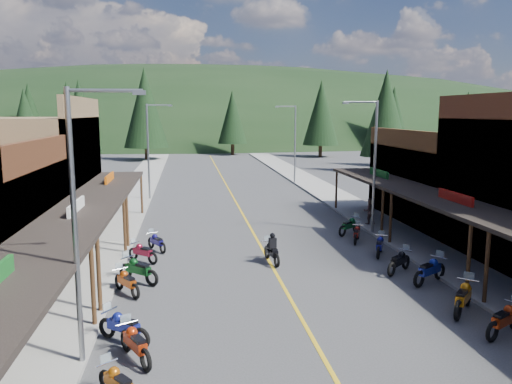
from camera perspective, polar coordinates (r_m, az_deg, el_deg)
name	(u,v)px	position (r m, az deg, el deg)	size (l,w,h in m)	color
ground	(282,284)	(21.82, 3.01, -10.51)	(220.00, 220.00, 0.00)	#38383A
centerline	(236,202)	(41.02, -2.30, -1.17)	(0.15, 90.00, 0.01)	gold
sidewalk_west	(128,204)	(41.09, -14.46, -1.34)	(3.40, 94.00, 0.15)	gray
sidewalk_east	(338,199)	(42.74, 9.39, -0.77)	(3.40, 94.00, 0.15)	gray
shop_west_3	(22,176)	(33.19, -25.13, 1.67)	(10.90, 10.20, 8.20)	brown
shop_east_3	(449,183)	(36.43, 21.22, 0.94)	(10.90, 10.20, 6.20)	#4C2D16
streetlight_0	(80,216)	(14.76, -19.52, -2.59)	(2.16, 0.18, 8.00)	gray
streetlight_1	(150,147)	(42.37, -12.04, 5.04)	(2.16, 0.18, 8.00)	gray
streetlight_2	(373,161)	(30.34, 13.18, 3.46)	(2.16, 0.18, 8.00)	gray
streetlight_3	(294,140)	(51.42, 4.32, 5.90)	(2.16, 0.18, 8.00)	gray
ridge_hill	(199,136)	(155.39, -6.53, 6.35)	(310.00, 140.00, 60.00)	black
pine_1	(68,113)	(92.37, -20.73, 8.48)	(5.88, 5.88, 12.50)	black
pine_2	(145,108)	(78.41, -12.55, 9.39)	(6.72, 6.72, 14.00)	black
pine_3	(232,117)	(86.54, -2.71, 8.55)	(5.04, 5.04, 11.00)	black
pine_4	(321,113)	(83.12, 7.45, 8.98)	(5.88, 5.88, 12.50)	black
pine_5	(386,109)	(99.68, 14.61, 9.21)	(6.72, 6.72, 14.00)	black
pine_6	(467,117)	(97.88, 22.96, 7.91)	(5.04, 5.04, 11.00)	black
pine_7	(29,113)	(100.17, -24.49, 8.26)	(5.88, 5.88, 12.50)	black
pine_8	(25,124)	(62.83, -24.85, 7.05)	(4.48, 4.48, 10.00)	black
pine_9	(393,119)	(70.92, 15.41, 8.03)	(4.93, 4.93, 10.80)	black
pine_10	(80,116)	(71.56, -19.48, 8.17)	(5.38, 5.38, 11.60)	black
pine_11	(386,113)	(62.91, 14.60, 8.70)	(5.82, 5.82, 12.40)	black
bike_west_4	(119,383)	(13.99, -15.41, -20.27)	(0.62, 1.86, 1.06)	#AB550C
bike_west_5	(135,342)	(15.80, -13.64, -16.35)	(0.70, 2.09, 1.20)	#AA2B0C
bike_west_6	(123,326)	(16.98, -14.91, -14.53)	(0.70, 2.10, 1.20)	navy
bike_west_7	(127,281)	(21.13, -14.56, -9.81)	(0.67, 2.01, 1.15)	#A53E0B
bike_west_8	(138,269)	(22.36, -13.31, -8.52)	(0.75, 2.25, 1.29)	#0D4117
bike_west_9	(143,251)	(25.31, -12.84, -6.64)	(0.64, 1.92, 1.10)	maroon
bike_west_10	(157,241)	(27.18, -11.29, -5.53)	(0.63, 1.88, 1.07)	navy
bike_east_5	(505,318)	(18.81, 26.57, -12.79)	(0.71, 2.14, 1.22)	#A22A0B
bike_east_6	(463,296)	(20.15, 22.63, -10.92)	(0.77, 2.32, 1.33)	#BC6B0D
bike_east_7	(430,269)	(22.95, 19.25, -8.32)	(0.75, 2.26, 1.29)	navy
bike_east_8	(399,261)	(24.03, 16.04, -7.53)	(0.68, 2.05, 1.17)	black
bike_east_9	(380,245)	(26.58, 13.97, -5.87)	(0.67, 2.01, 1.15)	navy
bike_east_10	(357,233)	(28.98, 11.45, -4.61)	(0.63, 1.89, 1.08)	maroon
bike_east_11	(350,225)	(30.65, 10.65, -3.72)	(0.70, 2.10, 1.20)	#0D451F
rider_on_bike	(272,251)	(24.56, 1.82, -6.70)	(1.01, 2.15, 1.58)	black
pedestrian_east_b	(369,211)	(33.08, 12.81, -2.13)	(0.83, 0.48, 1.70)	brown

